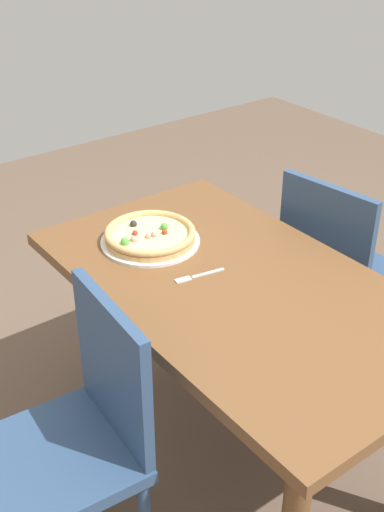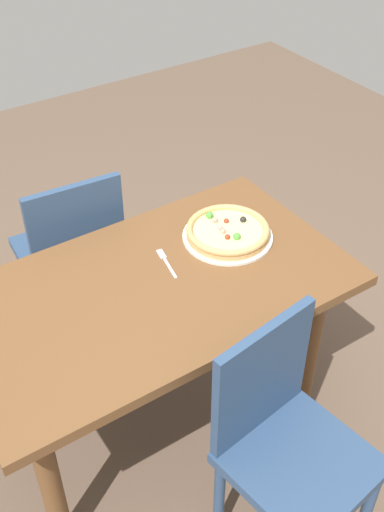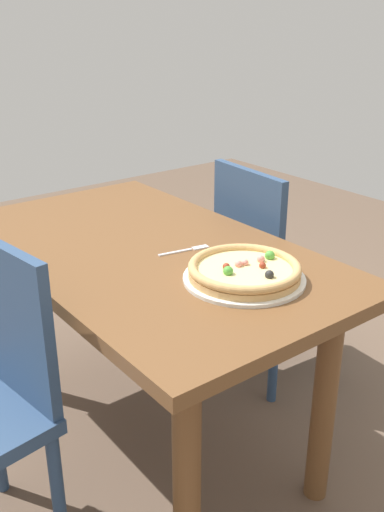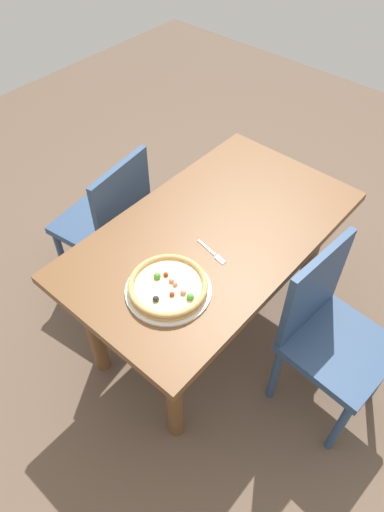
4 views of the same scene
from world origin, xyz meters
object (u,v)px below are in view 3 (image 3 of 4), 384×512
Objects in this scene: pizza at (245,270)px; plate at (244,278)px; dining_table at (147,279)px; chair_far at (270,265)px; fork at (188,250)px.

plate is at bearing -99.51° from pizza.
chair_far reaches higher than dining_table.
fork is at bearing 39.73° from dining_table.
plate is 0.26m from fork.
fork reaches higher than dining_table.
fork is (0.15, -0.51, 0.24)m from chair_far.
pizza reaches higher than dining_table.
pizza is at bearing 80.49° from plate.
chair_far is at bearing 128.34° from pizza.
pizza is at bearing 11.92° from dining_table.
plate is at bearing -47.21° from chair_far.
dining_table is at bearing -168.16° from plate.
pizza is (0.36, 0.08, 0.14)m from dining_table.
fork is at bearing 178.23° from plate.
plate reaches higher than fork.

